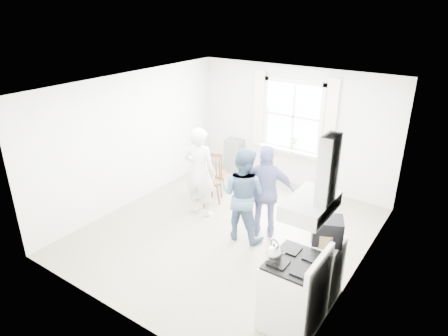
# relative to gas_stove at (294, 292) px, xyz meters

# --- Properties ---
(room_shell) EXTENTS (4.62, 5.12, 2.64)m
(room_shell) POSITION_rel_gas_stove_xyz_m (-1.91, 1.35, 0.82)
(room_shell) COLOR gray
(room_shell) RESTS_ON ground
(window_assembly) EXTENTS (1.88, 0.24, 1.70)m
(window_assembly) POSITION_rel_gas_stove_xyz_m (-1.91, 3.80, 0.98)
(window_assembly) COLOR white
(window_assembly) RESTS_ON room_shell
(range_hood) EXTENTS (0.45, 0.76, 0.94)m
(range_hood) POSITION_rel_gas_stove_xyz_m (0.16, -0.00, 1.42)
(range_hood) COLOR silver
(range_hood) RESTS_ON room_shell
(shelf_unit) EXTENTS (0.40, 0.30, 0.80)m
(shelf_unit) POSITION_rel_gas_stove_xyz_m (-3.31, 3.68, -0.08)
(shelf_unit) COLOR gray
(shelf_unit) RESTS_ON ground
(gas_stove) EXTENTS (0.68, 0.76, 1.12)m
(gas_stove) POSITION_rel_gas_stove_xyz_m (0.00, 0.00, 0.00)
(gas_stove) COLOR white
(gas_stove) RESTS_ON ground
(kettle) EXTENTS (0.20, 0.20, 0.29)m
(kettle) POSITION_rel_gas_stove_xyz_m (-0.24, -0.14, 0.56)
(kettle) COLOR silver
(kettle) RESTS_ON gas_stove
(low_cabinet) EXTENTS (0.50, 0.55, 0.90)m
(low_cabinet) POSITION_rel_gas_stove_xyz_m (0.07, 0.70, -0.03)
(low_cabinet) COLOR silver
(low_cabinet) RESTS_ON ground
(stereo_stack) EXTENTS (0.49, 0.46, 0.34)m
(stereo_stack) POSITION_rel_gas_stove_xyz_m (0.11, 0.68, 0.59)
(stereo_stack) COLOR black
(stereo_stack) RESTS_ON low_cabinet
(cardboard_box) EXTENTS (0.31, 0.25, 0.17)m
(cardboard_box) POSITION_rel_gas_stove_xyz_m (0.11, 0.58, 0.50)
(cardboard_box) COLOR #9E824C
(cardboard_box) RESTS_ON low_cabinet
(windsor_chair_a) EXTENTS (0.55, 0.55, 1.00)m
(windsor_chair_a) POSITION_rel_gas_stove_xyz_m (-2.94, 2.33, 0.12)
(windsor_chair_a) COLOR #4A2D17
(windsor_chair_a) RESTS_ON ground
(windsor_chair_b) EXTENTS (0.57, 0.57, 1.01)m
(windsor_chair_b) POSITION_rel_gas_stove_xyz_m (-2.90, 1.92, 0.13)
(windsor_chair_b) COLOR #4A2D17
(windsor_chair_b) RESTS_ON ground
(person_left) EXTENTS (0.73, 0.73, 1.74)m
(person_left) POSITION_rel_gas_stove_xyz_m (-2.70, 1.58, 0.39)
(person_left) COLOR silver
(person_left) RESTS_ON ground
(person_mid) EXTENTS (0.85, 0.85, 1.65)m
(person_mid) POSITION_rel_gas_stove_xyz_m (-1.60, 1.34, 0.34)
(person_mid) COLOR #415C79
(person_mid) RESTS_ON ground
(person_right) EXTENTS (1.30, 1.30, 1.66)m
(person_right) POSITION_rel_gas_stove_xyz_m (-1.32, 1.64, 0.34)
(person_right) COLOR navy
(person_right) RESTS_ON ground
(potted_plant) EXTENTS (0.19, 0.19, 0.30)m
(potted_plant) POSITION_rel_gas_stove_xyz_m (-1.81, 3.71, 0.52)
(potted_plant) COLOR #35773D
(potted_plant) RESTS_ON window_assembly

